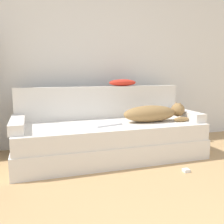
% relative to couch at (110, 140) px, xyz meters
% --- Properties ---
extents(wall_back, '(7.70, 0.06, 2.70)m').
position_rel_couch_xyz_m(wall_back, '(-0.02, 0.73, 1.14)').
color(wall_back, white).
rests_on(wall_back, ground_plane).
extents(couch, '(2.27, 0.92, 0.43)m').
position_rel_couch_xyz_m(couch, '(0.00, 0.00, 0.00)').
color(couch, silver).
rests_on(couch, ground_plane).
extents(couch_backrest, '(2.23, 0.15, 0.43)m').
position_rel_couch_xyz_m(couch_backrest, '(0.00, 0.39, 0.43)').
color(couch_backrest, silver).
rests_on(couch_backrest, couch).
extents(couch_arm_left, '(0.15, 0.73, 0.11)m').
position_rel_couch_xyz_m(couch_arm_left, '(-1.06, -0.01, 0.27)').
color(couch_arm_left, silver).
rests_on(couch_arm_left, couch).
extents(couch_arm_right, '(0.15, 0.73, 0.11)m').
position_rel_couch_xyz_m(couch_arm_right, '(1.06, -0.01, 0.27)').
color(couch_arm_right, silver).
rests_on(couch_arm_right, couch).
extents(dog, '(0.84, 0.30, 0.24)m').
position_rel_couch_xyz_m(dog, '(0.57, -0.08, 0.33)').
color(dog, olive).
rests_on(dog, couch).
extents(laptop, '(0.40, 0.33, 0.02)m').
position_rel_couch_xyz_m(laptop, '(-0.09, -0.08, 0.23)').
color(laptop, silver).
rests_on(laptop, couch).
extents(throw_pillow, '(0.39, 0.16, 0.09)m').
position_rel_couch_xyz_m(throw_pillow, '(0.32, 0.40, 0.69)').
color(throw_pillow, red).
rests_on(throw_pillow, couch_backrest).
extents(power_adapter, '(0.07, 0.07, 0.03)m').
position_rel_couch_xyz_m(power_adapter, '(0.63, -0.71, -0.20)').
color(power_adapter, silver).
rests_on(power_adapter, ground_plane).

